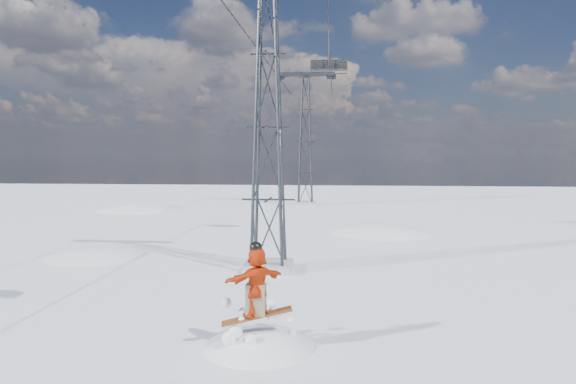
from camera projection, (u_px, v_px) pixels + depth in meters
The scene contains 6 objects.
ground at pixel (191, 347), 12.03m from camera, with size 120.00×120.00×0.00m, color white.
snow_terrain at pixel (212, 364), 34.28m from camera, with size 39.00×37.00×22.00m.
lift_tower_near at pixel (268, 128), 19.48m from camera, with size 5.20×1.80×11.43m.
lift_tower_far at pixel (305, 142), 44.31m from camera, with size 5.20×1.80×11.43m.
haul_cables at pixel (293, 47), 30.49m from camera, with size 4.46×51.00×0.06m.
lift_chair_mid at pixel (329, 66), 26.18m from camera, with size 1.89×0.54×2.34m.
Camera 1 is at (3.33, -11.46, 4.54)m, focal length 32.00 mm.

